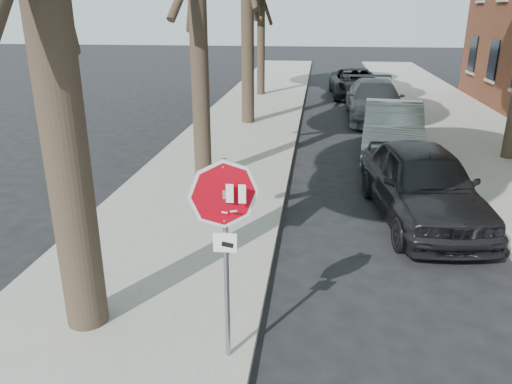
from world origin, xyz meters
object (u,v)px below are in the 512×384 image
(car_b, at_px, (392,130))
(car_d, at_px, (355,83))
(car_a, at_px, (422,183))
(stop_sign, at_px, (225,224))
(car_c, at_px, (374,100))

(car_b, relative_size, car_d, 0.94)
(car_a, height_order, car_d, car_a)
(car_b, bearing_deg, car_a, -84.24)
(stop_sign, distance_m, car_d, 21.57)
(car_a, bearing_deg, car_d, 84.38)
(car_b, distance_m, car_d, 11.07)
(car_a, relative_size, car_c, 0.88)
(stop_sign, xyz_separation_m, car_d, (2.87, 21.34, -1.23))
(stop_sign, xyz_separation_m, car_a, (3.26, 5.16, -1.14))
(stop_sign, bearing_deg, car_d, 82.34)
(car_c, height_order, car_d, car_c)
(car_b, xyz_separation_m, car_d, (-0.43, 11.06, -0.08))
(car_c, bearing_deg, car_b, -89.61)
(stop_sign, height_order, car_c, stop_sign)
(stop_sign, relative_size, car_b, 0.53)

